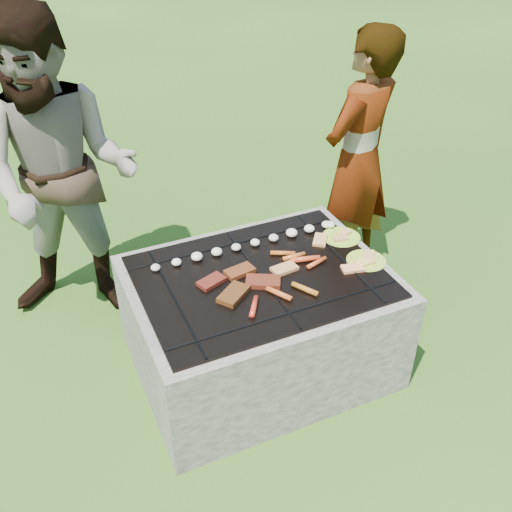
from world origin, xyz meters
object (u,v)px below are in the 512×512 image
(fire_pit, at_px, (260,325))
(plate_near, at_px, (366,261))
(plate_far, at_px, (341,237))
(bystander, at_px, (62,177))
(cook, at_px, (358,160))

(fire_pit, distance_m, plate_near, 0.66)
(plate_far, height_order, plate_near, plate_near)
(plate_far, bearing_deg, plate_near, -89.94)
(fire_pit, height_order, bystander, bystander)
(plate_far, distance_m, cook, 0.63)
(plate_near, bearing_deg, plate_far, 90.06)
(plate_far, height_order, bystander, bystander)
(bystander, bearing_deg, fire_pit, -25.28)
(fire_pit, xyz_separation_m, plate_far, (0.56, 0.14, 0.33))
(plate_far, xyz_separation_m, plate_near, (0.00, -0.25, 0.00))
(fire_pit, relative_size, plate_far, 4.62)
(fire_pit, height_order, plate_far, plate_far)
(fire_pit, bearing_deg, plate_near, -10.96)
(plate_far, bearing_deg, fire_pit, -166.03)
(plate_near, height_order, bystander, bystander)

